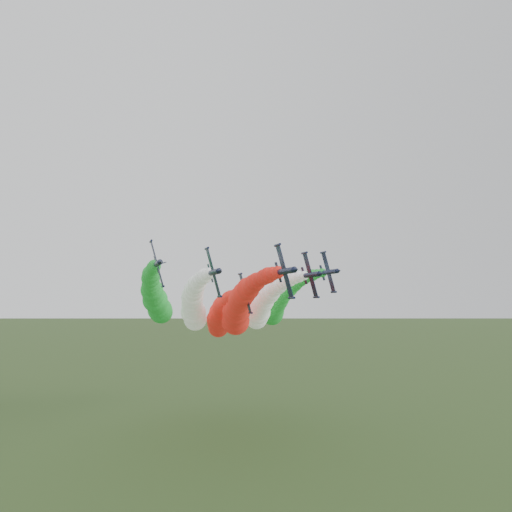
# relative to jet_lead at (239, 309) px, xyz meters

# --- Properties ---
(ground) EXTENTS (3000.00, 3000.00, 0.00)m
(ground) POSITION_rel_jet_lead_xyz_m (-6.22, -24.49, -32.62)
(ground) COLOR #3D5625
(ground) RESTS_ON ground
(jet_lead) EXTENTS (12.58, 65.45, 17.69)m
(jet_lead) POSITION_rel_jet_lead_xyz_m (0.00, 0.00, 0.00)
(jet_lead) COLOR #111734
(jet_lead) RESTS_ON ground
(jet_inner_left) EXTENTS (12.13, 65.00, 17.24)m
(jet_inner_left) POSITION_rel_jet_lead_xyz_m (-8.98, 9.58, 0.52)
(jet_inner_left) COLOR #111734
(jet_inner_left) RESTS_ON ground
(jet_inner_right) EXTENTS (12.07, 64.93, 17.17)m
(jet_inner_right) POSITION_rel_jet_lead_xyz_m (9.52, 11.68, 0.39)
(jet_inner_right) COLOR #111734
(jet_inner_right) RESTS_ON ground
(jet_outer_left) EXTENTS (12.25, 65.12, 17.36)m
(jet_outer_left) POSITION_rel_jet_lead_xyz_m (-17.36, 18.40, 2.23)
(jet_outer_left) COLOR #111734
(jet_outer_left) RESTS_ON ground
(jet_outer_right) EXTENTS (12.53, 65.40, 17.64)m
(jet_outer_right) POSITION_rel_jet_lead_xyz_m (17.53, 21.43, 1.25)
(jet_outer_right) COLOR #111734
(jet_outer_right) RESTS_ON ground
(jet_trail) EXTENTS (12.18, 65.05, 17.29)m
(jet_trail) POSITION_rel_jet_lead_xyz_m (1.75, 27.35, -2.78)
(jet_trail) COLOR #111734
(jet_trail) RESTS_ON ground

